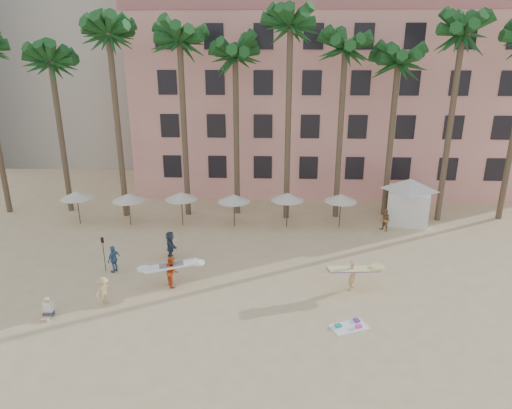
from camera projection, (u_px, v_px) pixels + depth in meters
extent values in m
plane|color=#D1B789|center=(233.00, 317.00, 23.09)|extent=(120.00, 120.00, 0.00)
cube|color=#F8A697|center=(326.00, 101.00, 44.78)|extent=(35.00, 14.00, 16.00)
cylinder|color=brown|center=(62.00, 140.00, 36.35)|extent=(0.44, 0.44, 12.00)
cylinder|color=brown|center=(118.00, 130.00, 34.89)|extent=(0.44, 0.44, 14.00)
cylinder|color=brown|center=(184.00, 132.00, 35.25)|extent=(0.44, 0.44, 13.50)
cylinder|color=brown|center=(236.00, 138.00, 35.74)|extent=(0.44, 0.44, 12.50)
cylinder|color=brown|center=(288.00, 127.00, 34.31)|extent=(0.44, 0.44, 14.50)
cylinder|color=brown|center=(340.00, 137.00, 34.88)|extent=(0.44, 0.44, 13.00)
cylinder|color=brown|center=(390.00, 142.00, 35.36)|extent=(0.44, 0.44, 12.00)
cylinder|color=brown|center=(449.00, 132.00, 33.94)|extent=(0.44, 0.44, 14.00)
cylinder|color=#332B23|center=(78.00, 208.00, 34.98)|extent=(0.07, 0.07, 2.50)
cone|color=beige|center=(77.00, 195.00, 34.62)|extent=(2.50, 2.50, 0.55)
cylinder|color=#332B23|center=(130.00, 210.00, 34.75)|extent=(0.07, 0.07, 2.40)
cone|color=beige|center=(128.00, 197.00, 34.41)|extent=(2.50, 2.50, 0.55)
cylinder|color=#332B23|center=(182.00, 209.00, 34.77)|extent=(0.07, 0.07, 2.50)
cone|color=beige|center=(181.00, 196.00, 34.42)|extent=(2.50, 2.50, 0.55)
cylinder|color=#332B23|center=(234.00, 211.00, 34.54)|extent=(0.07, 0.07, 2.40)
cone|color=beige|center=(234.00, 198.00, 34.20)|extent=(2.50, 2.50, 0.55)
cylinder|color=#332B23|center=(287.00, 211.00, 34.27)|extent=(0.07, 0.07, 2.60)
cone|color=beige|center=(287.00, 197.00, 33.89)|extent=(2.50, 2.50, 0.55)
cylinder|color=#332B23|center=(340.00, 212.00, 34.32)|extent=(0.07, 0.07, 2.50)
cone|color=beige|center=(341.00, 198.00, 33.96)|extent=(2.50, 2.50, 0.55)
cube|color=silver|center=(407.00, 206.00, 35.40)|extent=(3.65, 3.65, 2.60)
cone|color=silver|center=(410.00, 184.00, 34.83)|extent=(5.48, 5.48, 0.90)
cube|color=white|center=(349.00, 327.00, 22.29)|extent=(2.05, 1.61, 0.02)
cube|color=teal|center=(338.00, 326.00, 22.28)|extent=(0.37, 0.35, 0.10)
cube|color=#F644B7|center=(359.00, 326.00, 22.22)|extent=(0.34, 0.31, 0.12)
cube|color=#6E3785|center=(357.00, 320.00, 22.73)|extent=(0.36, 0.38, 0.08)
imported|color=tan|center=(353.00, 275.00, 25.55)|extent=(0.64, 0.75, 1.75)
cube|color=#EFEA95|center=(353.00, 269.00, 25.44)|extent=(3.04, 1.44, 0.36)
imported|color=#DB4817|center=(172.00, 271.00, 25.91)|extent=(1.01, 1.09, 1.80)
cube|color=white|center=(171.00, 266.00, 25.79)|extent=(3.13, 1.61, 0.31)
imported|color=#324157|center=(170.00, 245.00, 29.35)|extent=(1.15, 1.78, 1.83)
imported|color=teal|center=(114.00, 259.00, 27.52)|extent=(0.76, 1.09, 1.71)
imported|color=olive|center=(385.00, 220.00, 33.70)|extent=(1.01, 1.05, 1.70)
imported|color=tan|center=(104.00, 291.00, 24.01)|extent=(1.08, 1.18, 1.59)
cylinder|color=black|center=(104.00, 255.00, 27.55)|extent=(0.04, 0.04, 2.10)
cube|color=black|center=(102.00, 240.00, 27.22)|extent=(0.18, 0.03, 0.35)
cube|color=#3F3F4C|center=(49.00, 314.00, 23.17)|extent=(0.44, 0.41, 0.24)
cube|color=tan|center=(46.00, 319.00, 22.87)|extent=(0.39, 0.44, 0.12)
cube|color=white|center=(48.00, 307.00, 23.10)|extent=(0.43, 0.25, 0.54)
sphere|color=tan|center=(47.00, 300.00, 22.97)|extent=(0.24, 0.24, 0.24)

